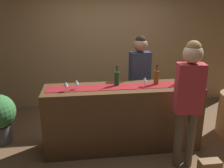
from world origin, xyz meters
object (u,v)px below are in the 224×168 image
(wine_bottle_amber, at_px, (156,77))
(wine_glass_far_end, at_px, (145,80))
(bartender, at_px, (140,73))
(wine_bottle_green, at_px, (117,78))
(wine_glass_near_customer, at_px, (77,82))
(wine_glass_mid_counter, at_px, (66,84))
(customer_sipping, at_px, (189,92))
(wine_bottle_clear, at_px, (182,76))
(handbag, at_px, (209,168))

(wine_bottle_amber, bearing_deg, wine_glass_far_end, -158.07)
(bartender, bearing_deg, wine_bottle_amber, 96.81)
(wine_bottle_green, distance_m, wine_glass_near_customer, 0.61)
(wine_glass_near_customer, xyz_separation_m, wine_glass_far_end, (1.00, -0.00, 0.00))
(wine_glass_mid_counter, distance_m, bartender, 1.39)
(wine_glass_near_customer, distance_m, bartender, 1.23)
(wine_bottle_green, distance_m, customer_sipping, 1.07)
(wine_bottle_clear, bearing_deg, wine_glass_mid_counter, -175.44)
(handbag, bearing_deg, wine_bottle_amber, 118.63)
(wine_bottle_green, distance_m, bartender, 0.70)
(wine_bottle_green, relative_size, wine_bottle_amber, 1.00)
(bartender, bearing_deg, wine_glass_near_customer, 23.05)
(wine_glass_far_end, distance_m, bartender, 0.62)
(wine_glass_far_end, relative_size, handbag, 0.51)
(customer_sipping, xyz_separation_m, handbag, (0.27, -0.25, -0.98))
(wine_glass_near_customer, relative_size, wine_glass_mid_counter, 1.00)
(wine_bottle_amber, xyz_separation_m, wine_glass_mid_counter, (-1.34, -0.14, -0.01))
(wine_bottle_amber, distance_m, wine_glass_far_end, 0.21)
(wine_bottle_amber, relative_size, customer_sipping, 0.17)
(wine_bottle_green, relative_size, handbag, 1.08)
(bartender, xyz_separation_m, handbag, (0.62, -1.43, -0.93))
(wine_glass_near_customer, bearing_deg, handbag, -25.94)
(wine_bottle_clear, relative_size, wine_glass_far_end, 2.10)
(wine_bottle_clear, relative_size, wine_glass_near_customer, 2.10)
(wine_glass_mid_counter, relative_size, wine_glass_far_end, 1.00)
(handbag, bearing_deg, wine_glass_far_end, 130.08)
(wine_glass_near_customer, xyz_separation_m, handbag, (1.69, -0.82, -0.99))
(wine_glass_near_customer, bearing_deg, wine_glass_mid_counter, -156.25)
(customer_sipping, bearing_deg, wine_glass_near_customer, 166.62)
(wine_bottle_green, bearing_deg, wine_glass_near_customer, -170.19)
(wine_bottle_clear, distance_m, wine_glass_near_customer, 1.61)
(wine_bottle_clear, xyz_separation_m, handbag, (0.08, -0.90, -1.00))
(customer_sipping, distance_m, handbag, 1.04)
(wine_bottle_amber, xyz_separation_m, wine_glass_far_end, (-0.20, -0.08, -0.01))
(bartender, bearing_deg, wine_bottle_clear, 128.39)
(wine_bottle_clear, height_order, customer_sipping, customer_sipping)
(wine_bottle_clear, distance_m, customer_sipping, 0.67)
(wine_glass_mid_counter, bearing_deg, handbag, -22.41)
(wine_bottle_green, relative_size, wine_bottle_clear, 1.00)
(wine_bottle_clear, relative_size, customer_sipping, 0.17)
(wine_glass_far_end, bearing_deg, wine_glass_mid_counter, -176.80)
(wine_bottle_clear, height_order, wine_glass_far_end, wine_bottle_clear)
(wine_glass_near_customer, height_order, bartender, bartender)
(handbag, bearing_deg, wine_bottle_clear, 95.40)
(customer_sipping, height_order, handbag, customer_sipping)
(wine_bottle_amber, distance_m, handbag, 1.43)
(wine_bottle_amber, bearing_deg, wine_bottle_green, 177.76)
(wine_bottle_green, xyz_separation_m, wine_glass_far_end, (0.40, -0.10, -0.01))
(wine_bottle_green, height_order, customer_sipping, customer_sipping)
(wine_glass_mid_counter, xyz_separation_m, handbag, (1.83, -0.76, -0.99))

